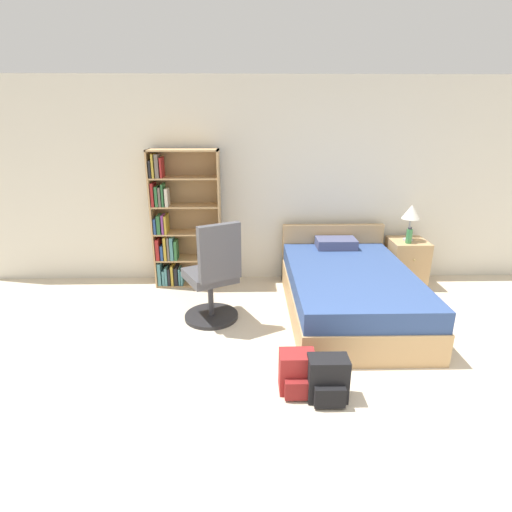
# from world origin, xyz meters

# --- Properties ---
(ground_plane) EXTENTS (14.00, 14.00, 0.00)m
(ground_plane) POSITION_xyz_m (0.00, 0.00, 0.00)
(ground_plane) COLOR beige
(wall_back) EXTENTS (9.00, 0.06, 2.60)m
(wall_back) POSITION_xyz_m (0.00, 3.23, 1.30)
(wall_back) COLOR silver
(wall_back) RESTS_ON ground_plane
(bookshelf) EXTENTS (0.86, 0.30, 1.75)m
(bookshelf) POSITION_xyz_m (-1.64, 2.99, 0.82)
(bookshelf) COLOR tan
(bookshelf) RESTS_ON ground_plane
(bed) EXTENTS (1.33, 2.09, 0.78)m
(bed) POSITION_xyz_m (0.37, 2.13, 0.27)
(bed) COLOR tan
(bed) RESTS_ON ground_plane
(office_chair) EXTENTS (0.67, 0.71, 1.14)m
(office_chair) POSITION_xyz_m (-1.12, 1.92, 0.50)
(office_chair) COLOR #232326
(office_chair) RESTS_ON ground_plane
(nightstand) EXTENTS (0.46, 0.48, 0.61)m
(nightstand) POSITION_xyz_m (1.32, 2.90, 0.30)
(nightstand) COLOR tan
(nightstand) RESTS_ON ground_plane
(table_lamp) EXTENTS (0.23, 0.23, 0.47)m
(table_lamp) POSITION_xyz_m (1.31, 2.91, 0.97)
(table_lamp) COLOR #B2B2B7
(table_lamp) RESTS_ON nightstand
(water_bottle) EXTENTS (0.07, 0.07, 0.20)m
(water_bottle) POSITION_xyz_m (1.27, 2.79, 0.70)
(water_bottle) COLOR #3F8C4C
(water_bottle) RESTS_ON nightstand
(backpack_black) EXTENTS (0.31, 0.25, 0.37)m
(backpack_black) POSITION_xyz_m (-0.14, 0.63, 0.17)
(backpack_black) COLOR black
(backpack_black) RESTS_ON ground_plane
(backpack_red) EXTENTS (0.28, 0.27, 0.34)m
(backpack_red) POSITION_xyz_m (-0.37, 0.74, 0.16)
(backpack_red) COLOR maroon
(backpack_red) RESTS_ON ground_plane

